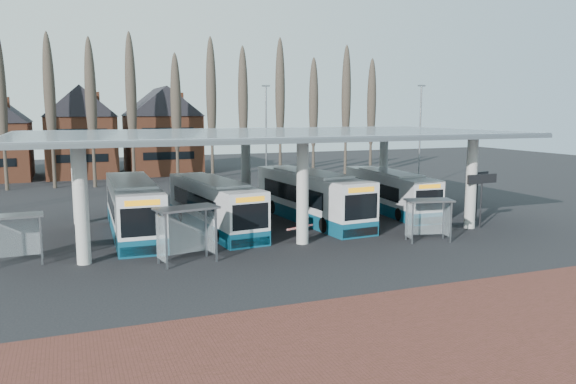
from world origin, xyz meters
name	(u,v)px	position (x,y,z in m)	size (l,w,h in m)	color
ground	(320,253)	(0.00, 0.00, 0.00)	(140.00, 140.00, 0.00)	black
brick_strip	(465,334)	(0.00, -12.00, 0.01)	(70.00, 10.00, 0.03)	brown
station_canopy	(270,141)	(0.00, 8.00, 5.68)	(32.00, 16.00, 6.34)	#B8B8B3
poplar_row	(191,100)	(0.00, 33.00, 8.78)	(45.10, 1.10, 14.50)	#473D33
townhouse_row	(36,126)	(-15.75, 44.00, 5.94)	(36.80, 10.30, 12.25)	brown
lamp_post_b	(266,134)	(6.00, 26.00, 5.34)	(0.80, 0.16, 10.17)	slate
lamp_post_c	(420,135)	(20.00, 20.00, 5.34)	(0.80, 0.16, 10.17)	slate
bus_0	(133,208)	(-8.85, 8.90, 1.61)	(2.92, 12.38, 3.42)	white
bus_1	(214,206)	(-3.79, 8.41, 1.54)	(3.76, 11.98, 3.27)	white
bus_2	(311,197)	(3.30, 8.79, 1.64)	(3.75, 12.72, 3.48)	white
bus_3	(389,192)	(10.36, 9.85, 1.47)	(3.09, 11.32, 3.11)	white
shelter_0	(14,228)	(-15.19, 3.69, 1.86)	(2.82, 1.51, 2.55)	gray
shelter_1	(185,222)	(-7.11, 0.96, 2.10)	(3.35, 2.14, 2.88)	gray
shelter_2	(428,211)	(7.18, 0.40, 1.83)	(2.96, 1.97, 2.52)	gray
info_sign_0	(482,183)	(12.60, 2.19, 3.01)	(2.41, 0.28, 3.58)	black
info_sign_1	(478,180)	(14.31, 4.63, 2.85)	(2.24, 0.70, 3.40)	black
barrier	(299,228)	(0.00, 2.94, 0.81)	(1.98, 0.96, 1.05)	black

